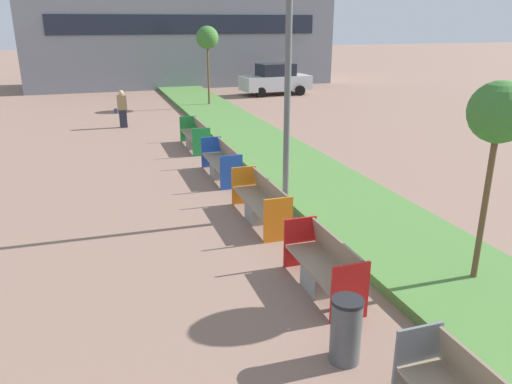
% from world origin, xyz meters
% --- Properties ---
extents(planter_grass_strip, '(2.80, 120.00, 0.18)m').
position_xyz_m(planter_grass_strip, '(3.20, 12.00, 0.09)').
color(planter_grass_strip, '#4C7A38').
rests_on(planter_grass_strip, ground).
extents(building_backdrop, '(20.58, 6.04, 7.41)m').
position_xyz_m(building_backdrop, '(4.00, 37.56, 3.70)').
color(building_backdrop, gray).
rests_on(building_backdrop, ground).
extents(bench_red_frame, '(0.65, 1.94, 0.94)m').
position_xyz_m(bench_red_frame, '(0.94, 7.90, 0.36)').
color(bench_red_frame, gray).
rests_on(bench_red_frame, ground).
extents(bench_orange_frame, '(0.65, 2.42, 0.94)m').
position_xyz_m(bench_orange_frame, '(0.94, 11.15, 0.38)').
color(bench_orange_frame, gray).
rests_on(bench_orange_frame, ground).
extents(bench_blue_frame, '(0.65, 2.34, 0.94)m').
position_xyz_m(bench_blue_frame, '(0.94, 14.64, 0.38)').
color(bench_blue_frame, gray).
rests_on(bench_blue_frame, ground).
extents(bench_green_frame, '(0.65, 2.35, 0.94)m').
position_xyz_m(bench_green_frame, '(0.94, 18.34, 0.38)').
color(bench_green_frame, gray).
rests_on(bench_green_frame, ground).
extents(litter_bin, '(0.43, 0.43, 0.92)m').
position_xyz_m(litter_bin, '(0.40, 6.13, 0.46)').
color(litter_bin, '#4C4F51').
rests_on(litter_bin, ground).
extents(street_lamp_post, '(0.24, 0.44, 8.28)m').
position_xyz_m(street_lamp_post, '(1.55, 11.21, 4.53)').
color(street_lamp_post, '#56595B').
rests_on(street_lamp_post, ground).
extents(sapling_tree_near, '(0.96, 0.96, 3.46)m').
position_xyz_m(sapling_tree_near, '(3.42, 7.21, 2.93)').
color(sapling_tree_near, brown).
rests_on(sapling_tree_near, ground).
extents(sapling_tree_far, '(1.13, 1.13, 4.07)m').
position_xyz_m(sapling_tree_far, '(3.42, 26.82, 3.46)').
color(sapling_tree_far, brown).
rests_on(sapling_tree_far, ground).
extents(pedestrian_walking, '(0.53, 0.24, 1.57)m').
position_xyz_m(pedestrian_walking, '(-1.24, 22.87, 0.79)').
color(pedestrian_walking, '#232633').
rests_on(pedestrian_walking, ground).
extents(parked_car_distant, '(4.33, 2.10, 1.86)m').
position_xyz_m(parked_car_distant, '(8.39, 30.25, 0.91)').
color(parked_car_distant, '#B7BABF').
rests_on(parked_car_distant, ground).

